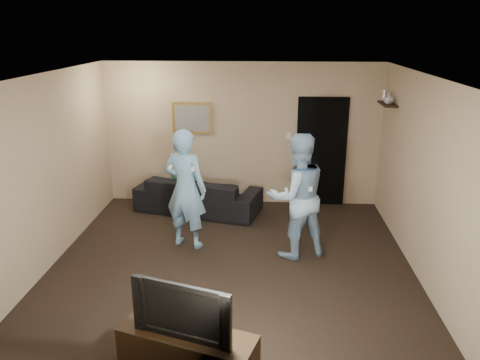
# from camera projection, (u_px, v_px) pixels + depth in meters

# --- Properties ---
(ground) EXTENTS (5.00, 5.00, 0.00)m
(ground) POSITION_uv_depth(u_px,v_px,m) (231.00, 264.00, 6.57)
(ground) COLOR black
(ground) RESTS_ON ground
(ceiling) EXTENTS (5.00, 5.00, 0.04)m
(ceiling) POSITION_uv_depth(u_px,v_px,m) (230.00, 76.00, 5.75)
(ceiling) COLOR silver
(ceiling) RESTS_ON wall_back
(wall_back) EXTENTS (5.00, 0.04, 2.60)m
(wall_back) POSITION_uv_depth(u_px,v_px,m) (242.00, 135.00, 8.53)
(wall_back) COLOR tan
(wall_back) RESTS_ON ground
(wall_front) EXTENTS (5.00, 0.04, 2.60)m
(wall_front) POSITION_uv_depth(u_px,v_px,m) (206.00, 270.00, 3.79)
(wall_front) COLOR tan
(wall_front) RESTS_ON ground
(wall_left) EXTENTS (0.04, 5.00, 2.60)m
(wall_left) POSITION_uv_depth(u_px,v_px,m) (46.00, 173.00, 6.31)
(wall_left) COLOR tan
(wall_left) RESTS_ON ground
(wall_right) EXTENTS (0.04, 5.00, 2.60)m
(wall_right) POSITION_uv_depth(u_px,v_px,m) (424.00, 180.00, 6.01)
(wall_right) COLOR tan
(wall_right) RESTS_ON ground
(sofa) EXTENTS (2.33, 1.37, 0.64)m
(sofa) POSITION_uv_depth(u_px,v_px,m) (198.00, 194.00, 8.37)
(sofa) COLOR black
(sofa) RESTS_ON ground
(throw_pillow) EXTENTS (0.48, 0.17, 0.47)m
(throw_pillow) POSITION_uv_depth(u_px,v_px,m) (185.00, 185.00, 8.33)
(throw_pillow) COLOR #194C3F
(throw_pillow) RESTS_ON sofa
(painting_frame) EXTENTS (0.72, 0.05, 0.57)m
(painting_frame) POSITION_uv_depth(u_px,v_px,m) (192.00, 118.00, 8.46)
(painting_frame) COLOR olive
(painting_frame) RESTS_ON wall_back
(painting_canvas) EXTENTS (0.62, 0.01, 0.47)m
(painting_canvas) POSITION_uv_depth(u_px,v_px,m) (192.00, 118.00, 8.44)
(painting_canvas) COLOR slate
(painting_canvas) RESTS_ON painting_frame
(doorway) EXTENTS (0.90, 0.06, 2.00)m
(doorway) POSITION_uv_depth(u_px,v_px,m) (321.00, 152.00, 8.51)
(doorway) COLOR black
(doorway) RESTS_ON ground
(light_switch) EXTENTS (0.08, 0.02, 0.12)m
(light_switch) POSITION_uv_depth(u_px,v_px,m) (289.00, 135.00, 8.46)
(light_switch) COLOR silver
(light_switch) RESTS_ON wall_back
(wall_shelf) EXTENTS (0.20, 0.60, 0.03)m
(wall_shelf) POSITION_uv_depth(u_px,v_px,m) (388.00, 104.00, 7.51)
(wall_shelf) COLOR black
(wall_shelf) RESTS_ON wall_right
(shelf_vase) EXTENTS (0.18, 0.18, 0.17)m
(shelf_vase) POSITION_uv_depth(u_px,v_px,m) (389.00, 98.00, 7.43)
(shelf_vase) COLOR #B6B5BA
(shelf_vase) RESTS_ON wall_shelf
(shelf_figurine) EXTENTS (0.06, 0.06, 0.18)m
(shelf_figurine) POSITION_uv_depth(u_px,v_px,m) (384.00, 95.00, 7.73)
(shelf_figurine) COLOR silver
(shelf_figurine) RESTS_ON wall_shelf
(tv_console) EXTENTS (1.37, 0.80, 0.47)m
(tv_console) POSITION_uv_depth(u_px,v_px,m) (188.00, 354.00, 4.40)
(tv_console) COLOR black
(tv_console) RESTS_ON ground
(television) EXTENTS (0.96, 0.42, 0.56)m
(television) POSITION_uv_depth(u_px,v_px,m) (186.00, 306.00, 4.24)
(television) COLOR black
(television) RESTS_ON tv_console
(wii_player_left) EXTENTS (0.76, 0.63, 1.81)m
(wii_player_left) POSITION_uv_depth(u_px,v_px,m) (186.00, 189.00, 6.87)
(wii_player_left) COLOR #79ACD3
(wii_player_left) RESTS_ON ground
(wii_player_right) EXTENTS (1.07, 0.96, 1.81)m
(wii_player_right) POSITION_uv_depth(u_px,v_px,m) (297.00, 196.00, 6.57)
(wii_player_right) COLOR #95B8D9
(wii_player_right) RESTS_ON ground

